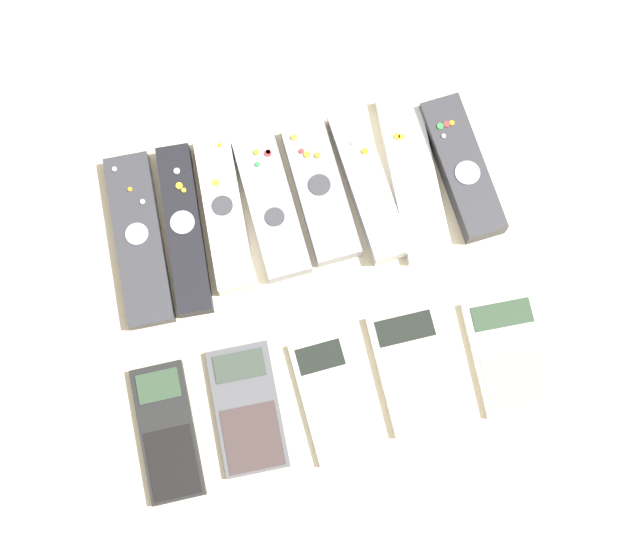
{
  "coord_description": "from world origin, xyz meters",
  "views": [
    {
      "loc": [
        -0.06,
        -0.22,
        1.03
      ],
      "look_at": [
        0.0,
        0.03,
        0.01
      ],
      "focal_mm": 50.0,
      "sensor_mm": 36.0,
      "label": 1
    }
  ],
  "objects_px": {
    "remote_1": "(184,229)",
    "remote_7": "(462,168)",
    "remote_0": "(139,239)",
    "remote_4": "(321,192)",
    "calculator_4": "(511,354)",
    "remote_3": "(271,205)",
    "remote_2": "(224,213)",
    "calculator_1": "(247,409)",
    "calculator_2": "(332,398)",
    "remote_6": "(413,177)",
    "remote_5": "(368,185)",
    "calculator_3": "(415,369)",
    "calculator_0": "(167,432)"
  },
  "relations": [
    {
      "from": "remote_3",
      "to": "calculator_2",
      "type": "distance_m",
      "value": 0.24
    },
    {
      "from": "remote_2",
      "to": "remote_6",
      "type": "xyz_separation_m",
      "value": [
        0.23,
        -0.01,
        -0.01
      ]
    },
    {
      "from": "remote_5",
      "to": "calculator_4",
      "type": "relative_size",
      "value": 1.4
    },
    {
      "from": "remote_1",
      "to": "remote_2",
      "type": "xyz_separation_m",
      "value": [
        0.05,
        0.01,
        0.0
      ]
    },
    {
      "from": "remote_3",
      "to": "remote_7",
      "type": "xyz_separation_m",
      "value": [
        0.24,
        -0.01,
        0.0
      ]
    },
    {
      "from": "remote_5",
      "to": "remote_7",
      "type": "relative_size",
      "value": 1.06
    },
    {
      "from": "remote_1",
      "to": "calculator_0",
      "type": "relative_size",
      "value": 1.36
    },
    {
      "from": "calculator_1",
      "to": "calculator_2",
      "type": "distance_m",
      "value": 0.1
    },
    {
      "from": "calculator_4",
      "to": "remote_3",
      "type": "bearing_deg",
      "value": 136.4
    },
    {
      "from": "remote_7",
      "to": "calculator_4",
      "type": "distance_m",
      "value": 0.23
    },
    {
      "from": "remote_6",
      "to": "calculator_0",
      "type": "xyz_separation_m",
      "value": [
        -0.35,
        -0.23,
        -0.0
      ]
    },
    {
      "from": "remote_3",
      "to": "calculator_3",
      "type": "height_order",
      "value": "remote_3"
    },
    {
      "from": "remote_0",
      "to": "remote_1",
      "type": "relative_size",
      "value": 1.01
    },
    {
      "from": "calculator_2",
      "to": "calculator_4",
      "type": "relative_size",
      "value": 1.05
    },
    {
      "from": "calculator_0",
      "to": "calculator_3",
      "type": "relative_size",
      "value": 1.1
    },
    {
      "from": "remote_5",
      "to": "calculator_2",
      "type": "relative_size",
      "value": 1.34
    },
    {
      "from": "calculator_4",
      "to": "remote_0",
      "type": "bearing_deg",
      "value": 151.68
    },
    {
      "from": "remote_3",
      "to": "calculator_0",
      "type": "bearing_deg",
      "value": -128.53
    },
    {
      "from": "remote_0",
      "to": "remote_2",
      "type": "relative_size",
      "value": 1.09
    },
    {
      "from": "remote_3",
      "to": "remote_5",
      "type": "relative_size",
      "value": 0.95
    },
    {
      "from": "remote_2",
      "to": "calculator_3",
      "type": "distance_m",
      "value": 0.29
    },
    {
      "from": "remote_2",
      "to": "remote_6",
      "type": "distance_m",
      "value": 0.23
    },
    {
      "from": "remote_7",
      "to": "calculator_4",
      "type": "xyz_separation_m",
      "value": [
        -0.01,
        -0.23,
        -0.01
      ]
    },
    {
      "from": "calculator_0",
      "to": "calculator_3",
      "type": "bearing_deg",
      "value": 1.52
    },
    {
      "from": "remote_6",
      "to": "calculator_1",
      "type": "xyz_separation_m",
      "value": [
        -0.26,
        -0.23,
        -0.0
      ]
    },
    {
      "from": "remote_0",
      "to": "remote_6",
      "type": "xyz_separation_m",
      "value": [
        0.34,
        0.0,
        -0.0
      ]
    },
    {
      "from": "calculator_0",
      "to": "calculator_4",
      "type": "height_order",
      "value": "calculator_0"
    },
    {
      "from": "calculator_2",
      "to": "remote_5",
      "type": "bearing_deg",
      "value": 64.61
    },
    {
      "from": "calculator_0",
      "to": "calculator_4",
      "type": "xyz_separation_m",
      "value": [
        0.41,
        -0.0,
        -0.0
      ]
    },
    {
      "from": "remote_0",
      "to": "remote_4",
      "type": "xyz_separation_m",
      "value": [
        0.23,
        0.01,
        0.0
      ]
    },
    {
      "from": "remote_0",
      "to": "calculator_0",
      "type": "height_order",
      "value": "remote_0"
    },
    {
      "from": "remote_1",
      "to": "remote_5",
      "type": "relative_size",
      "value": 1.09
    },
    {
      "from": "remote_1",
      "to": "remote_2",
      "type": "relative_size",
      "value": 1.08
    },
    {
      "from": "calculator_1",
      "to": "remote_6",
      "type": "bearing_deg",
      "value": 43.53
    },
    {
      "from": "remote_7",
      "to": "calculator_0",
      "type": "relative_size",
      "value": 1.18
    },
    {
      "from": "remote_0",
      "to": "remote_1",
      "type": "bearing_deg",
      "value": 1.26
    },
    {
      "from": "remote_1",
      "to": "calculator_4",
      "type": "relative_size",
      "value": 1.52
    },
    {
      "from": "calculator_3",
      "to": "remote_1",
      "type": "bearing_deg",
      "value": 135.01
    },
    {
      "from": "calculator_2",
      "to": "remote_7",
      "type": "bearing_deg",
      "value": 44.69
    },
    {
      "from": "remote_5",
      "to": "remote_3",
      "type": "bearing_deg",
      "value": 174.66
    },
    {
      "from": "remote_2",
      "to": "calculator_3",
      "type": "height_order",
      "value": "remote_2"
    },
    {
      "from": "calculator_0",
      "to": "calculator_3",
      "type": "xyz_separation_m",
      "value": [
        0.29,
        0.0,
        -0.0
      ]
    },
    {
      "from": "remote_2",
      "to": "remote_5",
      "type": "distance_m",
      "value": 0.18
    },
    {
      "from": "remote_1",
      "to": "remote_7",
      "type": "bearing_deg",
      "value": 3.01
    },
    {
      "from": "remote_1",
      "to": "calculator_0",
      "type": "xyz_separation_m",
      "value": [
        -0.07,
        -0.23,
        -0.0
      ]
    },
    {
      "from": "remote_2",
      "to": "calculator_2",
      "type": "xyz_separation_m",
      "value": [
        0.07,
        -0.24,
        -0.01
      ]
    },
    {
      "from": "remote_5",
      "to": "remote_0",
      "type": "bearing_deg",
      "value": 176.56
    },
    {
      "from": "remote_1",
      "to": "calculator_1",
      "type": "relative_size",
      "value": 1.43
    },
    {
      "from": "remote_2",
      "to": "calculator_1",
      "type": "height_order",
      "value": "remote_2"
    },
    {
      "from": "calculator_0",
      "to": "calculator_2",
      "type": "bearing_deg",
      "value": -1.03
    }
  ]
}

